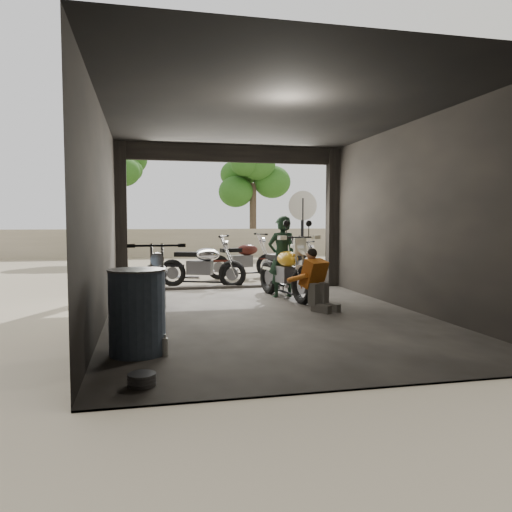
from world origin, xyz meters
name	(u,v)px	position (x,y,z in m)	size (l,w,h in m)	color
ground	(268,318)	(0.00, 0.00, 0.00)	(80.00, 80.00, 0.00)	#7A6D56
garage	(261,236)	(0.00, 0.55, 1.28)	(7.00, 7.13, 3.20)	#2D2B28
boundary_wall	(190,243)	(0.00, 14.00, 0.60)	(18.00, 0.30, 1.20)	gray
tree_left	(114,157)	(-3.00, 12.50, 3.99)	(2.20, 2.20, 5.60)	#382B1E
tree_right	(253,175)	(2.80, 14.00, 3.56)	(2.20, 2.20, 5.00)	#382B1E
main_bike	(285,267)	(0.76, 1.74, 0.64)	(0.79, 1.92, 1.28)	beige
left_bike	(156,282)	(-1.74, 0.03, 0.61)	(0.74, 1.80, 1.21)	black
outside_bike_a	(202,261)	(-0.62, 3.82, 0.61)	(0.74, 1.80, 1.22)	black
outside_bike_b	(243,256)	(0.68, 5.49, 0.60)	(0.73, 1.78, 1.21)	#41140F
outside_bike_c	(293,261)	(1.85, 4.70, 0.51)	(0.63, 1.52, 1.03)	black
rider	(282,257)	(0.76, 1.95, 0.82)	(0.60, 0.39, 1.63)	black
mechanic	(319,281)	(0.96, 0.34, 0.52)	(0.53, 0.71, 1.03)	orange
stool	(288,270)	(1.13, 2.72, 0.47)	(0.39, 0.39, 0.54)	black
helmet	(288,260)	(1.11, 2.72, 0.69)	(0.31, 0.33, 0.30)	white
oil_drum	(137,313)	(-2.00, -1.85, 0.49)	(0.63, 0.63, 0.98)	#435670
sign_post	(303,220)	(2.18, 4.99, 1.57)	(0.78, 0.08, 2.33)	black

